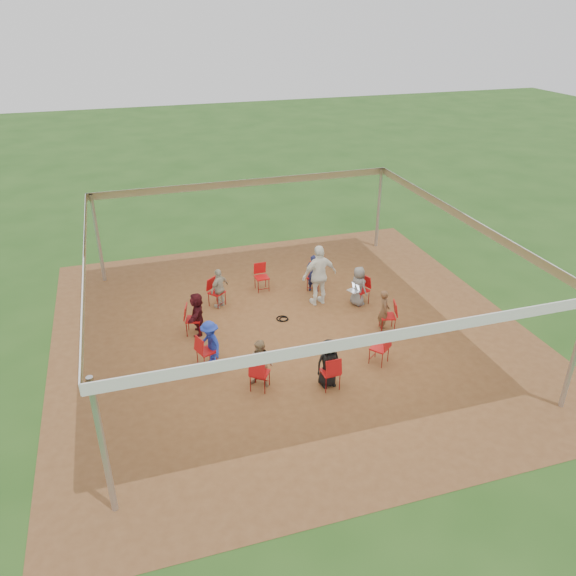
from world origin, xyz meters
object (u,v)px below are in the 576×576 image
object	(u,v)px
chair_0	(361,290)
person_seated_5	(261,364)
person_seated_7	(384,311)
cable_coil	(283,319)
chair_6	(260,373)
chair_1	(314,277)
chair_7	(330,372)
chair_5	(207,351)
person_seated_3	(197,314)
person_seated_6	(328,363)
chair_4	(193,319)
standing_person	(319,275)
chair_8	(379,348)
person_seated_0	(358,286)
laptop	(355,289)
chair_9	(388,316)
person_seated_1	(313,273)
person_seated_4	(210,343)
chair_3	(217,293)
person_seated_2	(219,288)
chair_2	(262,278)

from	to	relation	value
chair_0	person_seated_5	distance (m)	5.09
person_seated_7	cable_coil	bearing A→B (deg)	76.33
chair_6	person_seated_5	xyz separation A→B (m)	(0.07, 0.10, 0.19)
chair_1	chair_7	xyz separation A→B (m)	(-1.38, -5.02, 0.00)
chair_5	person_seated_3	distance (m)	1.67
chair_1	person_seated_6	xyz separation A→B (m)	(-1.39, -4.90, 0.19)
person_seated_5	chair_6	bearing A→B (deg)	-90.00
chair_4	standing_person	world-z (taller)	standing_person
chair_4	chair_8	size ratio (longest dim) A/B	1.00
person_seated_0	standing_person	distance (m)	1.25
person_seated_5	person_seated_7	xyz separation A→B (m)	(3.96, 1.49, 0.00)
person_seated_0	laptop	world-z (taller)	person_seated_0
chair_9	person_seated_1	world-z (taller)	person_seated_1
person_seated_3	chair_0	bearing A→B (deg)	108.42
chair_0	chair_4	xyz separation A→B (m)	(-5.20, -0.23, 0.00)
chair_0	chair_1	xyz separation A→B (m)	(-1.05, 1.32, 0.00)
chair_8	person_seated_4	size ratio (longest dim) A/B	0.71
chair_0	person_seated_6	bearing A→B (deg)	125.07
chair_7	chair_6	bearing A→B (deg)	162.00
chair_3	person_seated_5	world-z (taller)	person_seated_5
chair_9	person_seated_7	bearing A→B (deg)	90.00
chair_0	laptop	distance (m)	0.32
person_seated_1	person_seated_3	size ratio (longest dim) A/B	1.00
chair_0	chair_6	bearing A→B (deg)	108.00
person_seated_3	person_seated_7	bearing A→B (deg)	90.00
chair_5	chair_7	xyz separation A→B (m)	(2.68, -1.77, 0.00)
chair_9	person_seated_2	world-z (taller)	person_seated_2
chair_7	person_seated_5	size ratio (longest dim) A/B	0.71
chair_8	person_seated_3	world-z (taller)	person_seated_3
chair_3	chair_5	xyz separation A→B (m)	(-0.86, -3.10, 0.00)
chair_1	person_seated_5	xyz separation A→B (m)	(-2.95, -4.47, 0.19)
person_seated_7	person_seated_5	bearing A→B (deg)	126.00
chair_4	chair_8	bearing A→B (deg)	72.00
chair_7	standing_person	size ratio (longest dim) A/B	0.47
chair_3	chair_6	bearing A→B (deg)	54.00
chair_4	person_seated_2	xyz separation A→B (m)	(1.01, 1.32, 0.19)
chair_5	person_seated_3	xyz separation A→B (m)	(0.04, 1.66, 0.19)
chair_0	chair_2	bearing A→B (deg)	36.00
chair_1	chair_8	bearing A→B (deg)	126.00
person_seated_7	person_seated_0	bearing A→B (deg)	18.00
person_seated_1	person_seated_4	distance (m)	4.98
chair_8	standing_person	size ratio (longest dim) A/B	0.47
person_seated_1	person_seated_2	xyz separation A→B (m)	(-3.07, -0.14, 0.00)
chair_7	person_seated_4	size ratio (longest dim) A/B	0.71
person_seated_3	laptop	bearing A→B (deg)	107.42
chair_2	person_seated_5	distance (m)	5.09
chair_1	person_seated_7	bearing A→B (deg)	142.23
person_seated_3	chair_4	bearing A→B (deg)	-90.00
cable_coil	standing_person	bearing A→B (deg)	24.80
chair_8	person_seated_4	distance (m)	4.33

